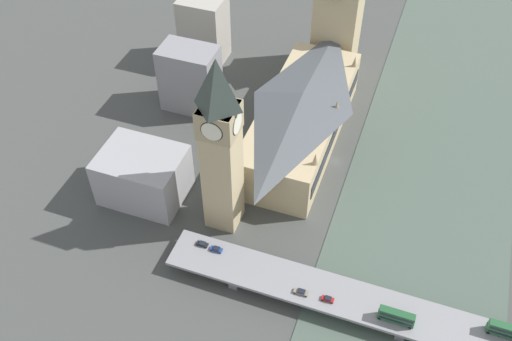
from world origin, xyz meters
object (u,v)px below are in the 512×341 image
(double_decker_bus_rear, at_px, (507,330))
(car_southbound_lead, at_px, (328,299))
(clock_tower, at_px, (221,144))
(parliament_hall, at_px, (302,117))
(victoria_tower, at_px, (338,20))
(car_southbound_mid, at_px, (216,249))
(car_northbound_lead, at_px, (202,244))
(double_decker_bus_lead, at_px, (396,316))
(road_bridge, at_px, (404,316))
(car_southbound_tail, at_px, (301,292))

(double_decker_bus_rear, relative_size, car_southbound_lead, 2.81)
(clock_tower, bearing_deg, car_southbound_lead, 151.80)
(parliament_hall, distance_m, victoria_tower, 57.15)
(parliament_hall, bearing_deg, car_southbound_mid, 82.20)
(clock_tower, height_order, victoria_tower, clock_tower)
(parliament_hall, height_order, car_southbound_lead, parliament_hall)
(clock_tower, relative_size, car_southbound_mid, 16.97)
(victoria_tower, bearing_deg, car_northbound_lead, 83.17)
(car_northbound_lead, distance_m, car_southbound_lead, 46.91)
(parliament_hall, distance_m, clock_tower, 59.02)
(double_decker_bus_lead, height_order, car_southbound_mid, double_decker_bus_lead)
(clock_tower, relative_size, double_decker_bus_rear, 6.35)
(parliament_hall, bearing_deg, car_northbound_lead, 77.77)
(road_bridge, xyz_separation_m, double_decker_bus_lead, (2.58, 3.14, 3.73))
(parliament_hall, xyz_separation_m, car_southbound_mid, (9.53, 69.62, -6.20))
(parliament_hall, relative_size, clock_tower, 1.16)
(parliament_hall, xyz_separation_m, car_southbound_lead, (-31.47, 75.67, -6.25))
(double_decker_bus_lead, distance_m, car_southbound_tail, 30.47)
(double_decker_bus_lead, relative_size, double_decker_bus_rear, 1.00)
(parliament_hall, height_order, road_bridge, parliament_hall)
(clock_tower, height_order, road_bridge, clock_tower)
(car_southbound_tail, bearing_deg, clock_tower, -34.05)
(clock_tower, distance_m, car_northbound_lead, 36.47)
(victoria_tower, relative_size, car_southbound_lead, 13.94)
(car_northbound_lead, bearing_deg, parliament_hall, -102.23)
(victoria_tower, xyz_separation_m, double_decker_bus_lead, (-53.15, 131.26, -17.77))
(clock_tower, bearing_deg, double_decker_bus_rear, 169.73)
(parliament_hall, distance_m, car_northbound_lead, 71.05)
(double_decker_bus_lead, distance_m, car_southbound_mid, 62.95)
(parliament_hall, relative_size, car_southbound_mid, 19.77)
(victoria_tower, distance_m, car_southbound_mid, 127.04)
(road_bridge, bearing_deg, parliament_hall, -52.51)
(road_bridge, height_order, car_southbound_tail, car_southbound_tail)
(road_bridge, bearing_deg, clock_tower, -16.97)
(road_bridge, distance_m, car_northbound_lead, 70.76)
(double_decker_bus_rear, relative_size, car_northbound_lead, 2.70)
(car_southbound_tail, bearing_deg, double_decker_bus_lead, -179.37)
(double_decker_bus_rear, xyz_separation_m, car_southbound_lead, (53.81, 6.34, -2.09))
(clock_tower, bearing_deg, double_decker_bus_lead, 160.00)
(parliament_hall, height_order, clock_tower, clock_tower)
(car_northbound_lead, bearing_deg, double_decker_bus_rear, 179.91)
(double_decker_bus_lead, relative_size, car_northbound_lead, 2.70)
(victoria_tower, bearing_deg, double_decker_bus_lead, 112.04)
(double_decker_bus_rear, bearing_deg, car_northbound_lead, -0.09)
(victoria_tower, distance_m, road_bridge, 141.36)
(parliament_hall, distance_m, double_decker_bus_rear, 109.98)
(car_southbound_mid, bearing_deg, car_southbound_tail, 168.68)
(clock_tower, xyz_separation_m, road_bridge, (-69.53, 21.22, -33.50))
(road_bridge, bearing_deg, double_decker_bus_rear, -173.72)
(car_northbound_lead, xyz_separation_m, car_southbound_tail, (-37.68, 6.90, 0.02))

